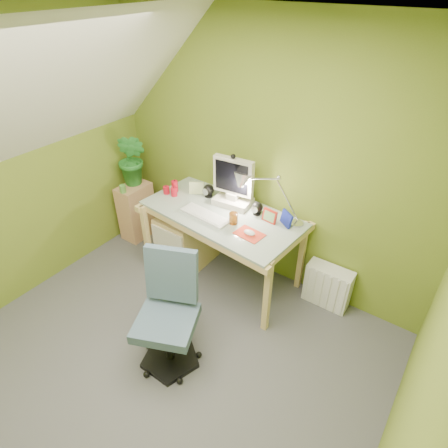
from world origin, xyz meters
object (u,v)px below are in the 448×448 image
Objects in this scene: task_chair at (166,322)px; side_ledge at (137,211)px; desk at (222,246)px; monitor at (233,179)px; desk_lamp at (279,187)px; radiator at (328,286)px; potted_plant at (132,159)px.

side_ledge is at bearing 119.99° from task_chair.
monitor reaches higher than desk.
desk_lamp is (0.45, 0.18, 0.70)m from desk.
monitor is 1.30× the size of radiator.
monitor is at bearing 95.00° from desk.
potted_plant is at bearing 177.94° from monitor.
desk is 1.63× the size of task_chair.
monitor is at bearing 6.63° from side_ledge.
desk_lamp reaches higher than potted_plant.
side_ledge is at bearing -176.84° from desk.
desk is at bearing -96.36° from monitor.
desk is 1.33m from potted_plant.
monitor is 0.83× the size of desk_lamp.
desk_lamp is at bearing 56.23° from task_chair.
desk_lamp is 1.84m from side_ledge.
task_chair is at bearing -95.15° from desk_lamp.
radiator is (0.54, 0.09, -0.89)m from desk_lamp.
desk_lamp reaches higher than radiator.
desk is 1.22m from side_ledge.
monitor reaches higher than task_chair.
side_ledge is 2.22m from radiator.
potted_plant is at bearing -171.75° from desk_lamp.
desk_lamp is 0.72× the size of task_chair.
monitor is (0.00, 0.18, 0.65)m from desk.
monitor is 0.82× the size of side_ledge.
radiator is at bearing 14.61° from desk_lamp.
desk_lamp is 1.67m from potted_plant.
potted_plant is at bearing 90.00° from side_ledge.
desk_lamp reaches higher than monitor.
side_ledge is 1.58× the size of radiator.
desk_lamp is at bearing 26.80° from desk.
side_ledge is 1.09× the size of potted_plant.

